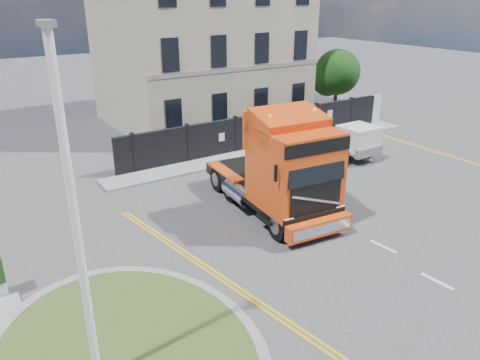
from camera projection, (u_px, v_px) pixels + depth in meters
ground at (276, 235)px, 17.51m from camera, size 120.00×120.00×0.00m
traffic_island at (125, 355)px, 11.58m from camera, size 6.80×6.80×0.17m
hoarding_fence at (272, 129)px, 27.45m from camera, size 18.80×0.25×2.00m
georgian_building at (200, 35)px, 31.20m from camera, size 12.30×10.30×12.80m
tree at (335, 74)px, 33.07m from camera, size 3.20×3.20×4.80m
pavement_far at (273, 149)px, 26.82m from camera, size 20.00×1.60×0.12m
truck at (284, 171)px, 18.25m from camera, size 3.38×7.45×4.32m
flatbed_pickup at (350, 140)px, 25.30m from camera, size 2.04×4.56×1.90m
lamppost_island at (76, 224)px, 9.25m from camera, size 0.25×0.49×8.02m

